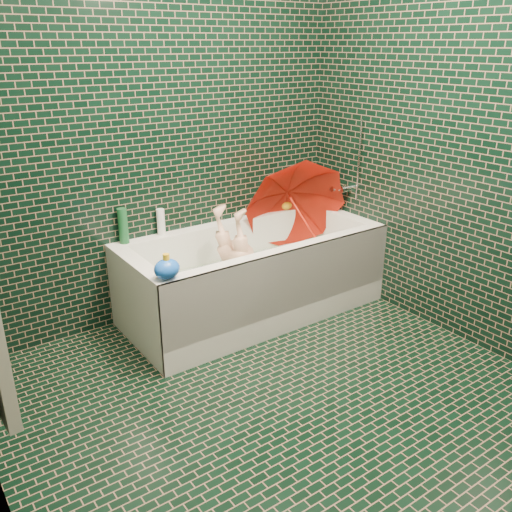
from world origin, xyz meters
TOP-DOWN VIEW (x-y plane):
  - floor at (0.00, 0.00)m, footprint 2.80×2.80m
  - wall_back at (0.00, 1.40)m, footprint 2.80×0.00m
  - wall_right at (1.30, 0.00)m, footprint 0.00×2.80m
  - bathtub at (0.45, 1.01)m, footprint 1.70×0.75m
  - bath_mat at (0.45, 1.02)m, footprint 1.35×0.47m
  - water at (0.45, 1.02)m, footprint 1.48×0.53m
  - faucet at (1.26, 1.02)m, footprint 0.18×0.19m
  - child at (0.34, 1.01)m, footprint 0.98×0.54m
  - umbrella at (0.88, 1.05)m, footprint 1.07×1.04m
  - soap_bottle_a at (1.25, 1.32)m, footprint 0.13×0.13m
  - soap_bottle_b at (1.23, 1.33)m, footprint 0.12×0.12m
  - soap_bottle_c at (1.06, 1.34)m, footprint 0.13×0.13m
  - bottle_right_tall at (1.16, 1.31)m, footprint 0.06×0.06m
  - bottle_right_pump at (1.25, 1.34)m, footprint 0.06×0.06m
  - bottle_left_tall at (-0.29, 1.36)m, footprint 0.07×0.07m
  - bottle_left_short at (-0.03, 1.37)m, footprint 0.07×0.07m
  - rubber_duck at (0.97, 1.34)m, footprint 0.12×0.09m
  - bath_toy at (-0.32, 0.71)m, footprint 0.16×0.14m

SIDE VIEW (x-z plane):
  - floor at x=0.00m, z-range 0.00..0.00m
  - bath_mat at x=0.45m, z-range 0.15..0.16m
  - bathtub at x=0.45m, z-range -0.06..0.49m
  - water at x=0.45m, z-range 0.30..0.30m
  - child at x=0.34m, z-range 0.12..0.50m
  - soap_bottle_a at x=1.25m, z-range 0.41..0.69m
  - soap_bottle_b at x=1.23m, z-range 0.45..0.65m
  - soap_bottle_c at x=1.06m, z-range 0.47..0.63m
  - umbrella at x=0.88m, z-range 0.07..1.11m
  - rubber_duck at x=0.97m, z-range 0.55..0.64m
  - bath_toy at x=-0.32m, z-range 0.54..0.68m
  - bottle_left_short at x=-0.03m, z-range 0.55..0.72m
  - bottle_right_pump at x=1.25m, z-range 0.55..0.74m
  - bottle_right_tall at x=1.16m, z-range 0.55..0.75m
  - bottle_left_tall at x=-0.29m, z-range 0.55..0.77m
  - faucet at x=1.26m, z-range 0.50..1.05m
  - wall_back at x=0.00m, z-range -0.15..2.65m
  - wall_right at x=1.30m, z-range -0.15..2.65m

